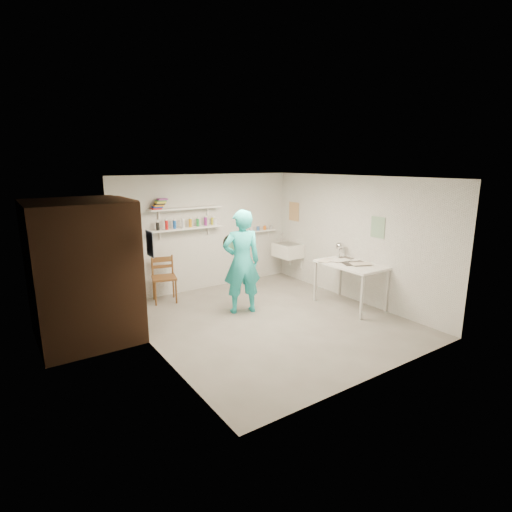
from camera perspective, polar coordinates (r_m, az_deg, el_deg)
floor at (r=6.92m, az=1.88°, el=-9.21°), size 4.00×4.50×0.02m
ceiling at (r=6.40m, az=2.05°, el=11.24°), size 4.00×4.50×0.02m
wall_back at (r=8.45m, az=-7.11°, el=3.37°), size 4.00×0.02×2.40m
wall_front at (r=4.97m, az=17.52°, el=-4.11°), size 4.00×0.02×2.40m
wall_left at (r=5.64m, az=-14.78°, el=-1.90°), size 0.02×4.50×2.40m
wall_right at (r=7.89m, az=13.86°, el=2.38°), size 0.02×4.50×2.40m
doorway_recess at (r=6.67m, az=-17.56°, el=-1.56°), size 0.02×0.90×2.00m
corridor_box at (r=6.50m, az=-23.57°, el=-1.97°), size 1.40×1.50×2.10m
door_lintel at (r=6.50m, az=-18.04°, el=7.46°), size 0.06×1.05×0.10m
door_jamb_near at (r=6.21m, az=-16.04°, el=-2.52°), size 0.06×0.10×2.00m
door_jamb_far at (r=7.14m, az=-18.58°, el=-0.67°), size 0.06×0.10×2.00m
shelf_lower at (r=8.10m, az=-9.87°, el=3.93°), size 1.50×0.22×0.03m
shelf_upper at (r=8.05m, az=-9.98°, el=6.74°), size 1.50×0.22×0.03m
ledge_shelf at (r=9.08m, az=0.78°, el=3.64°), size 0.70×0.14×0.03m
poster_left at (r=5.62m, az=-14.95°, el=1.69°), size 0.01×0.28×0.36m
poster_right_a at (r=9.11m, az=5.45°, el=6.34°), size 0.01×0.34×0.42m
poster_right_b at (r=7.47m, az=17.00°, el=3.94°), size 0.01×0.30×0.38m
belfast_sink at (r=9.02m, az=4.57°, el=0.82°), size 0.48×0.60×0.30m
man at (r=7.02m, az=-2.05°, el=-0.85°), size 0.77×0.62×1.85m
wall_clock at (r=7.09m, az=-3.41°, el=1.84°), size 0.33×0.13×0.33m
wooden_chair at (r=7.85m, az=-13.00°, el=-3.05°), size 0.54×0.52×0.95m
work_table at (r=7.62m, az=13.25°, el=-4.07°), size 0.74×1.24×0.82m
desk_lamp at (r=7.94m, az=11.88°, el=1.41°), size 0.15×0.15×0.15m
spray_cans at (r=8.08m, az=-9.90°, el=4.63°), size 1.29×0.06×0.17m
book_stack at (r=7.83m, az=-13.64°, el=7.23°), size 0.30×0.14×0.20m
ledge_pots at (r=9.07m, az=0.78°, el=4.01°), size 0.48×0.07×0.09m
papers at (r=7.51m, az=13.42°, el=-0.94°), size 0.30×0.22×0.03m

